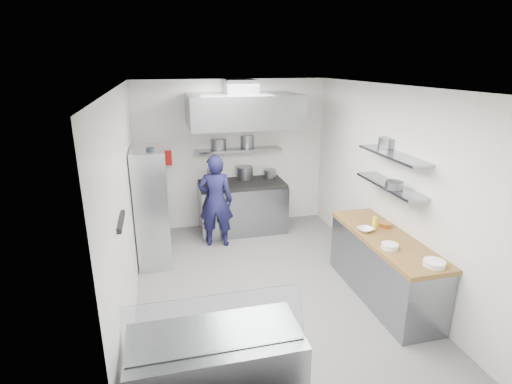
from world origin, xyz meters
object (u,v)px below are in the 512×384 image
object	(u,v)px
gas_range	(242,208)
chef	(216,201)
display_case	(217,376)
wire_rack	(152,206)

from	to	relation	value
gas_range	chef	world-z (taller)	chef
chef	display_case	bearing A→B (deg)	94.79
wire_rack	display_case	distance (m)	3.34
wire_rack	display_case	size ratio (longest dim) A/B	1.23
gas_range	display_case	distance (m)	4.25
gas_range	wire_rack	size ratio (longest dim) A/B	0.86
wire_rack	gas_range	bearing A→B (deg)	27.38
gas_range	wire_rack	xyz separation A→B (m)	(-1.63, -0.84, 0.48)
wire_rack	display_case	xyz separation A→B (m)	(0.53, -3.26, -0.50)
gas_range	chef	size ratio (longest dim) A/B	0.98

